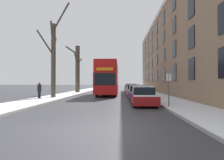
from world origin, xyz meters
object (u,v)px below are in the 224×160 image
Objects in this scene: parked_car_2 at (134,91)px; parked_car_3 at (131,89)px; double_decker_bus at (108,77)px; parked_car_1 at (137,93)px; pedestrian_left_sidewalk at (39,90)px; street_sign_post at (169,88)px; bare_tree_left_0 at (53,57)px; parked_car_4 at (130,88)px; bare_tree_left_1 at (77,68)px; parked_car_0 at (143,97)px.

parked_car_3 reaches higher than parked_car_2.
parked_car_1 is at bearing -64.07° from double_decker_bus.
double_decker_bus is at bearing 115.93° from parked_car_1.
street_sign_post is at bearing -173.30° from pedestrian_left_sidewalk.
bare_tree_left_0 is 2.30× the size of parked_car_4.
bare_tree_left_1 is 1.74× the size of parked_car_2.
street_sign_post is (1.40, -6.88, 0.64)m from parked_car_1.
parked_car_0 is 2.32m from street_sign_post.
parked_car_2 is (8.46, 5.28, -3.58)m from bare_tree_left_0.
parked_car_1 is 1.03× the size of parked_car_4.
parked_car_4 is at bearing 34.75° from bare_tree_left_1.
parked_car_0 is (8.46, -5.56, -3.60)m from bare_tree_left_0.
parked_car_3 is 15.70m from pedestrian_left_sidewalk.
parked_car_0 is (8.48, -16.84, -3.29)m from bare_tree_left_1.
parked_car_0 is 0.95× the size of parked_car_1.
pedestrian_left_sidewalk reaches higher than parked_car_1.
parked_car_2 reaches higher than parked_car_4.
parked_car_4 is 20.64m from pedestrian_left_sidewalk.
parked_car_3 is 5.81m from parked_car_4.
parked_car_3 is 18.72m from street_sign_post.
bare_tree_left_0 is 12.62m from street_sign_post.
parked_car_4 is at bearing 90.00° from parked_car_3.
parked_car_4 is at bearing 93.27° from street_sign_post.
street_sign_post reaches higher than parked_car_0.
bare_tree_left_0 is 2.22× the size of parked_car_1.
pedestrian_left_sidewalk reaches higher than parked_car_0.
bare_tree_left_0 is 5.53× the size of pedestrian_left_sidewalk.
street_sign_post is at bearing -85.72° from parked_car_3.
double_decker_bus is 14.52m from street_sign_post.
pedestrian_left_sidewalk is at bearing -117.10° from parked_car_4.
parked_car_1 is at bearing 101.47° from street_sign_post.
street_sign_post is (1.40, -18.66, 0.60)m from parked_car_3.
bare_tree_left_0 is at bearing -89.93° from bare_tree_left_1.
bare_tree_left_0 is 10.60m from parked_car_2.
bare_tree_left_0 is 4.19× the size of street_sign_post.
parked_car_2 is at bearing -90.00° from parked_car_4.
parked_car_0 is at bearing -74.52° from double_decker_bus.
bare_tree_left_1 is at bearing 136.59° from double_decker_bus.
parked_car_3 reaches higher than parked_car_0.
pedestrian_left_sidewalk is 12.40m from street_sign_post.
parked_car_1 is 5.70m from parked_car_2.
bare_tree_left_1 is 10.89m from parked_car_2.
bare_tree_left_0 is at bearing -128.86° from double_decker_bus.
parked_car_0 is 1.78× the size of street_sign_post.
parked_car_0 reaches higher than parked_car_4.
bare_tree_left_0 is 2.29× the size of parked_car_3.
parked_car_2 is at bearing -35.30° from bare_tree_left_1.
double_decker_bus reaches higher than parked_car_4.
bare_tree_left_1 reaches higher than parked_car_3.
bare_tree_left_0 is 2.35× the size of parked_car_0.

